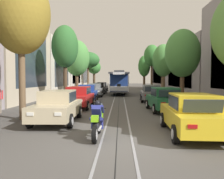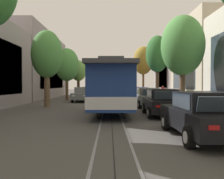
{
  "view_description": "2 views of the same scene",
  "coord_description": "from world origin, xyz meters",
  "views": [
    {
      "loc": [
        0.12,
        -7.29,
        2.15
      ],
      "look_at": [
        -0.68,
        14.59,
        1.13
      ],
      "focal_mm": 36.55,
      "sensor_mm": 36.0,
      "label": 1
    },
    {
      "loc": [
        0.11,
        39.07,
        1.8
      ],
      "look_at": [
        -0.3,
        3.04,
        1.1
      ],
      "focal_mm": 36.23,
      "sensor_mm": 36.0,
      "label": 2
    }
  ],
  "objects": [
    {
      "name": "street_tree_kerb_left_near",
      "position": [
        -5.06,
        4.53,
        5.54
      ],
      "size": [
        2.99,
        3.27,
        7.73
      ],
      "color": "brown",
      "rests_on": "ground"
    },
    {
      "name": "ground_plane",
      "position": [
        0.0,
        21.29,
        0.0
      ],
      "size": [
        160.0,
        160.0,
        0.0
      ],
      "primitive_type": "plane",
      "color": "#4C4947"
    },
    {
      "name": "street_tree_kerb_right_mid",
      "position": [
        5.27,
        20.38,
        4.28
      ],
      "size": [
        2.56,
        2.36,
        6.32
      ],
      "color": "brown",
      "rests_on": "ground"
    },
    {
      "name": "motorcycle_with_rider",
      "position": [
        -0.72,
        0.91,
        0.65
      ],
      "size": [
        0.56,
        1.99,
        1.37
      ],
      "color": "black",
      "rests_on": "ground"
    },
    {
      "name": "parked_car_black_fifth_left",
      "position": [
        -2.98,
        25.82,
        0.8
      ],
      "size": [
        2.11,
        4.41,
        1.58
      ],
      "color": "black",
      "rests_on": "ground"
    },
    {
      "name": "street_tree_kerb_left_far",
      "position": [
        -5.36,
        40.21,
        4.47
      ],
      "size": [
        2.79,
        2.96,
        5.93
      ],
      "color": "#4C3826",
      "rests_on": "ground"
    },
    {
      "name": "parked_car_yellow_near_right",
      "position": [
        2.88,
        1.54,
        0.8
      ],
      "size": [
        2.11,
        4.41,
        1.58
      ],
      "color": "gold",
      "rests_on": "ground"
    },
    {
      "name": "building_facade_right",
      "position": [
        10.72,
        22.47,
        4.08
      ],
      "size": [
        5.92,
        52.94,
        9.0
      ],
      "color": "gray",
      "rests_on": "ground"
    },
    {
      "name": "street_tree_kerb_left_second",
      "position": [
        -5.14,
        14.31,
        5.16
      ],
      "size": [
        2.5,
        2.73,
        7.24
      ],
      "color": "#4C3826",
      "rests_on": "ground"
    },
    {
      "name": "building_facade_left",
      "position": [
        -10.54,
        23.11,
        4.39
      ],
      "size": [
        5.43,
        52.94,
        9.6
      ],
      "color": "gray",
      "rests_on": "ground"
    },
    {
      "name": "street_tree_kerb_right_far",
      "position": [
        5.08,
        40.36,
        4.73
      ],
      "size": [
        2.5,
        2.58,
        7.0
      ],
      "color": "brown",
      "rests_on": "ground"
    },
    {
      "name": "street_tree_kerb_left_mid",
      "position": [
        -5.48,
        21.84,
        4.8
      ],
      "size": [
        3.26,
        3.33,
        7.12
      ],
      "color": "brown",
      "rests_on": "ground"
    },
    {
      "name": "parked_car_red_second_left",
      "position": [
        -2.99,
        9.51,
        0.8
      ],
      "size": [
        2.06,
        4.39,
        1.58
      ],
      "color": "red",
      "rests_on": "ground"
    },
    {
      "name": "trolley_track_rails",
      "position": [
        0.0,
        24.62,
        0.0
      ],
      "size": [
        1.14,
        61.24,
        0.01
      ],
      "color": "gray",
      "rests_on": "ground"
    },
    {
      "name": "cable_car_trolley",
      "position": [
        -0.0,
        24.78,
        1.66
      ],
      "size": [
        2.66,
        9.15,
        3.28
      ],
      "color": "navy",
      "rests_on": "ground"
    },
    {
      "name": "parked_car_blue_mid_left",
      "position": [
        -3.1,
        14.75,
        0.8
      ],
      "size": [
        2.14,
        4.42,
        1.58
      ],
      "color": "#233D93",
      "rests_on": "ground"
    },
    {
      "name": "parked_car_black_sixth_left",
      "position": [
        -3.02,
        31.43,
        0.8
      ],
      "size": [
        2.0,
        4.36,
        1.58
      ],
      "color": "black",
      "rests_on": "ground"
    },
    {
      "name": "street_tree_kerb_right_fourth",
      "position": [
        5.18,
        29.76,
        5.83
      ],
      "size": [
        2.53,
        2.65,
        7.65
      ],
      "color": "brown",
      "rests_on": "ground"
    },
    {
      "name": "street_tree_kerb_right_second",
      "position": [
        5.24,
        11.77,
        4.24
      ],
      "size": [
        2.88,
        2.72,
        6.24
      ],
      "color": "brown",
      "rests_on": "ground"
    },
    {
      "name": "parked_car_grey_fourth_left",
      "position": [
        -3.02,
        20.52,
        0.8
      ],
      "size": [
        2.13,
        4.42,
        1.58
      ],
      "color": "slate",
      "rests_on": "ground"
    },
    {
      "name": "fire_hydrant",
      "position": [
        -4.46,
        6.42,
        0.42
      ],
      "size": [
        0.4,
        0.22,
        0.84
      ],
      "color": "gold",
      "rests_on": "ground"
    },
    {
      "name": "parked_car_beige_near_left",
      "position": [
        -2.99,
        3.86,
        0.8
      ],
      "size": [
        2.08,
        4.4,
        1.58
      ],
      "color": "#C1B28E",
      "rests_on": "ground"
    },
    {
      "name": "parked_car_green_second_right",
      "position": [
        3.06,
        7.98,
        0.8
      ],
      "size": [
        2.13,
        4.42,
        1.58
      ],
      "color": "#1E6038",
      "rests_on": "ground"
    },
    {
      "name": "parked_car_grey_mid_right",
      "position": [
        3.03,
        14.43,
        0.8
      ],
      "size": [
        2.14,
        4.42,
        1.58
      ],
      "color": "slate",
      "rests_on": "ground"
    },
    {
      "name": "street_tree_kerb_left_fourth",
      "position": [
        -5.42,
        31.76,
        5.37
      ],
      "size": [
        3.96,
        3.26,
        6.78
      ],
      "color": "brown",
      "rests_on": "ground"
    }
  ]
}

